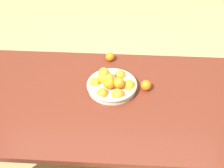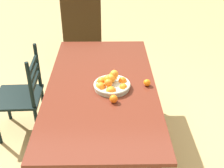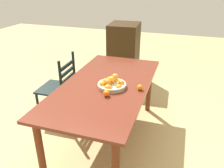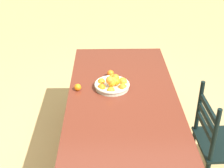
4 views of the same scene
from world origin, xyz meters
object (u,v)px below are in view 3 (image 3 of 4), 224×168
object	(u,v)px
fruit_bowl	(112,84)
orange_loose_1	(106,93)
orange_loose_0	(140,87)
dining_table	(106,91)
cabinet	(124,52)
chair_near_window	(59,88)

from	to	relation	value
fruit_bowl	orange_loose_1	size ratio (longest dim) A/B	4.80
orange_loose_0	orange_loose_1	world-z (taller)	orange_loose_1
dining_table	cabinet	distance (m)	1.87
chair_near_window	fruit_bowl	distance (m)	1.03
fruit_bowl	orange_loose_0	world-z (taller)	fruit_bowl
chair_near_window	cabinet	xyz separation A→B (m)	(1.53, -0.51, 0.10)
dining_table	cabinet	world-z (taller)	cabinet
cabinet	orange_loose_0	xyz separation A→B (m)	(-1.87, -0.69, 0.25)
cabinet	orange_loose_1	distance (m)	2.17
cabinet	orange_loose_0	world-z (taller)	cabinet
dining_table	fruit_bowl	bearing A→B (deg)	-128.08
dining_table	chair_near_window	bearing A→B (deg)	69.35
chair_near_window	orange_loose_0	bearing A→B (deg)	72.22
chair_near_window	cabinet	world-z (taller)	cabinet
orange_loose_0	orange_loose_1	xyz separation A→B (m)	(-0.24, 0.29, 0.00)
dining_table	fruit_bowl	distance (m)	0.17
cabinet	orange_loose_1	xyz separation A→B (m)	(-2.12, -0.40, 0.25)
orange_loose_0	chair_near_window	bearing A→B (deg)	74.10
orange_loose_1	chair_near_window	bearing A→B (deg)	57.26
cabinet	orange_loose_1	world-z (taller)	cabinet
orange_loose_0	orange_loose_1	bearing A→B (deg)	129.80
cabinet	orange_loose_0	distance (m)	2.01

